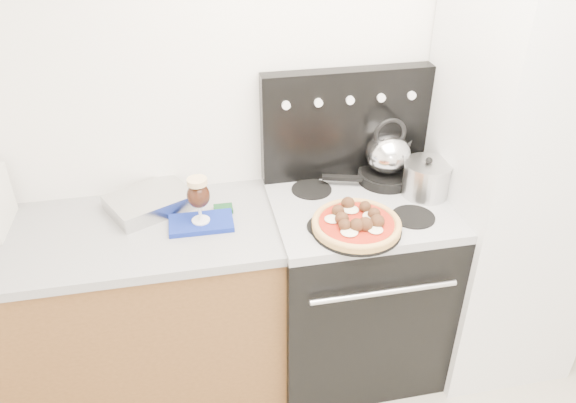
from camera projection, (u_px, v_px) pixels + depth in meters
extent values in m
cube|color=white|center=(326.00, 104.00, 2.50)|extent=(3.50, 0.01, 2.50)
cube|color=brown|center=(115.00, 319.00, 2.51)|extent=(1.45, 0.60, 0.86)
cube|color=#99999C|center=(96.00, 237.00, 2.27)|extent=(1.48, 0.63, 0.04)
cube|color=black|center=(353.00, 288.00, 2.67)|extent=(0.76, 0.65, 0.88)
cube|color=#ADADB2|center=(360.00, 207.00, 2.42)|extent=(0.76, 0.65, 0.04)
cube|color=black|center=(345.00, 124.00, 2.51)|extent=(0.76, 0.08, 0.50)
cube|color=silver|center=(513.00, 184.00, 2.49)|extent=(0.64, 0.68, 1.90)
cube|color=silver|center=(150.00, 202.00, 2.40)|extent=(0.41, 0.37, 0.07)
cube|color=navy|center=(201.00, 223.00, 2.30)|extent=(0.26, 0.15, 0.02)
cylinder|color=black|center=(356.00, 229.00, 2.24)|extent=(0.43, 0.43, 0.01)
cylinder|color=black|center=(386.00, 176.00, 2.56)|extent=(0.32, 0.32, 0.05)
cylinder|color=#BCBCBC|center=(426.00, 180.00, 2.44)|extent=(0.25, 0.25, 0.15)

